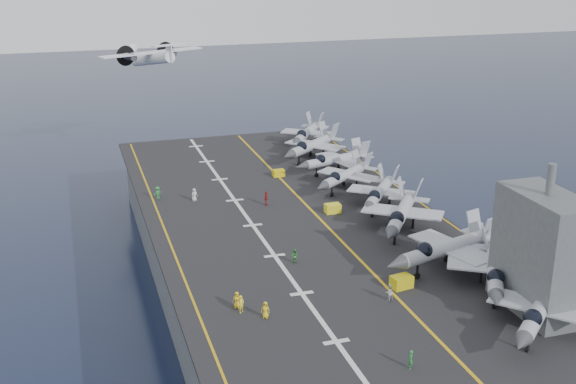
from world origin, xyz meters
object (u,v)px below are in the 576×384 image
object	(u,v)px
island_superstructure	(544,239)
fighter_jet_0	(540,308)
transport_plane	(152,59)
tow_cart_a	(401,282)

from	to	relation	value
island_superstructure	fighter_jet_0	size ratio (longest dim) A/B	0.88
island_superstructure	transport_plane	distance (m)	97.20
tow_cart_a	transport_plane	size ratio (longest dim) A/B	0.09
island_superstructure	tow_cart_a	xyz separation A→B (m)	(-10.58, 8.20, -6.84)
fighter_jet_0	tow_cart_a	size ratio (longest dim) A/B	7.03
fighter_jet_0	island_superstructure	bearing A→B (deg)	57.55
island_superstructure	fighter_jet_0	bearing A→B (deg)	-122.45
tow_cart_a	transport_plane	world-z (taller)	transport_plane
tow_cart_a	transport_plane	distance (m)	87.58
tow_cart_a	transport_plane	xyz separation A→B (m)	(-14.42, 85.60, 11.61)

